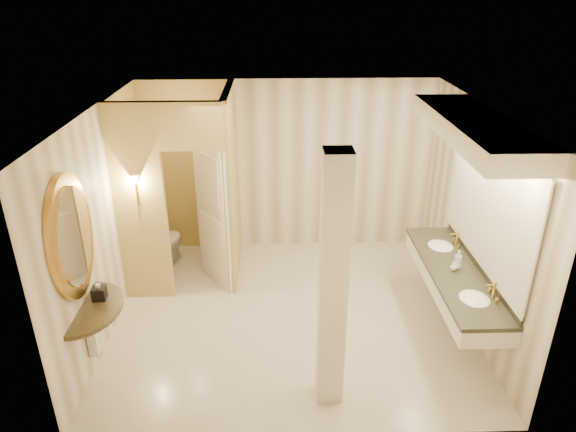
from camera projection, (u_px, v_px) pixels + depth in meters
floor at (291, 314)px, 6.76m from camera, size 4.50×4.50×0.00m
ceiling at (291, 110)px, 5.63m from camera, size 4.50×4.50×0.00m
wall_back at (286, 167)px, 8.01m from camera, size 4.50×0.02×2.70m
wall_front at (299, 321)px, 4.38m from camera, size 4.50×0.02×2.70m
wall_left at (103, 224)px, 6.13m from camera, size 0.02×4.00×2.70m
wall_right at (475, 219)px, 6.26m from camera, size 0.02×4.00×2.70m
toilet_closet at (206, 190)px, 7.03m from camera, size 1.50×1.55×2.70m
wall_sconce at (135, 181)px, 6.37m from camera, size 0.14×0.14×0.42m
vanity at (468, 212)px, 5.77m from camera, size 0.75×2.44×2.09m
console_shelf at (77, 268)px, 5.19m from camera, size 1.01×1.01×1.95m
pillar at (333, 286)px, 4.89m from camera, size 0.26×0.26×2.70m
tissue_box at (99, 293)px, 5.50m from camera, size 0.15×0.15×0.14m
toilet at (165, 243)px, 7.80m from camera, size 0.59×0.79×0.71m
soap_bottle_a at (455, 264)px, 6.09m from camera, size 0.07×0.07×0.12m
soap_bottle_b at (453, 267)px, 6.05m from camera, size 0.10×0.10×0.10m
soap_bottle_c at (458, 259)px, 6.07m from camera, size 0.11×0.11×0.24m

